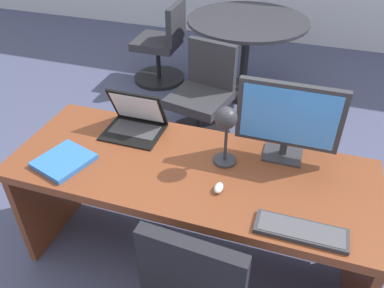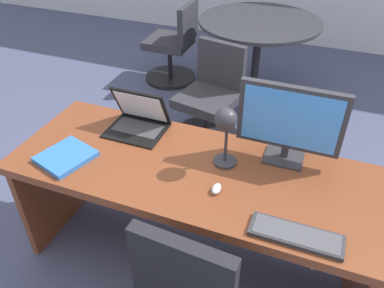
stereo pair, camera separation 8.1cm
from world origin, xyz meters
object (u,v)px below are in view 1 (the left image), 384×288
object	(u,v)px
keyboard	(301,231)
desk_lamp	(226,125)
meeting_chair_near	(162,50)
laptop	(136,118)
book	(64,161)
meeting_chair_far	(202,102)
monitor	(289,118)
desk	(192,188)
mouse	(219,188)
meeting_table	(246,38)

from	to	relation	value
keyboard	desk_lamp	distance (m)	0.59
meeting_chair_near	laptop	bearing A→B (deg)	-71.98
desk_lamp	book	world-z (taller)	desk_lamp
desk_lamp	meeting_chair_near	xyz separation A→B (m)	(-1.20, 2.14, -0.63)
laptop	meeting_chair_far	xyz separation A→B (m)	(0.07, 1.10, -0.49)
monitor	desk_lamp	distance (m)	0.32
monitor	book	size ratio (longest dim) A/B	1.64
meeting_chair_near	book	bearing A→B (deg)	-80.05
laptop	book	size ratio (longest dim) A/B	1.03
book	desk	bearing A→B (deg)	18.76
mouse	book	world-z (taller)	mouse
monitor	laptop	bearing A→B (deg)	-179.78
laptop	book	distance (m)	0.47
meeting_table	meeting_chair_near	world-z (taller)	meeting_chair_near
desk	keyboard	world-z (taller)	keyboard
meeting_chair_far	desk	bearing A→B (deg)	-75.59
meeting_chair_near	mouse	bearing A→B (deg)	-62.18
desk	meeting_table	world-z (taller)	meeting_table
desk	desk_lamp	bearing A→B (deg)	10.94
monitor	desk_lamp	size ratio (longest dim) A/B	1.52
keyboard	mouse	size ratio (longest dim) A/B	5.24
keyboard	meeting_chair_far	xyz separation A→B (m)	(-0.91, 1.60, -0.43)
book	meeting_table	world-z (taller)	meeting_table
desk	keyboard	size ratio (longest dim) A/B	4.85
keyboard	meeting_chair_far	size ratio (longest dim) A/B	0.47
laptop	desk_lamp	distance (m)	0.61
keyboard	desk_lamp	size ratio (longest dim) A/B	1.13
desk_lamp	book	distance (m)	0.86
monitor	laptop	distance (m)	0.86
book	meeting_chair_far	world-z (taller)	meeting_chair_far
mouse	meeting_chair_far	size ratio (longest dim) A/B	0.09
desk	meeting_chair_near	xyz separation A→B (m)	(-1.05, 2.17, -0.20)
desk	meeting_table	xyz separation A→B (m)	(-0.15, 2.17, 0.04)
desk_lamp	meeting_chair_far	xyz separation A→B (m)	(-0.49, 1.27, -0.66)
book	meeting_chair_near	xyz separation A→B (m)	(-0.42, 2.38, -0.40)
meeting_chair_near	monitor	bearing A→B (deg)	-53.05
keyboard	mouse	xyz separation A→B (m)	(-0.40, 0.14, 0.01)
mouse	desk_lamp	xyz separation A→B (m)	(-0.03, 0.20, 0.23)
meeting_table	mouse	bearing A→B (deg)	-81.82
monitor	meeting_chair_near	bearing A→B (deg)	126.95
meeting_chair_far	monitor	bearing A→B (deg)	-55.04
desk	keyboard	distance (m)	0.69
meeting_chair_far	laptop	bearing A→B (deg)	-93.71
book	desk_lamp	bearing A→B (deg)	17.24
laptop	meeting_chair_far	world-z (taller)	laptop
monitor	desk_lamp	world-z (taller)	monitor
monitor	book	xyz separation A→B (m)	(-1.07, -0.41, -0.23)
book	meeting_table	size ratio (longest dim) A/B	0.27
mouse	desk_lamp	size ratio (longest dim) A/B	0.22
laptop	meeting_chair_near	xyz separation A→B (m)	(-0.64, 1.98, -0.46)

